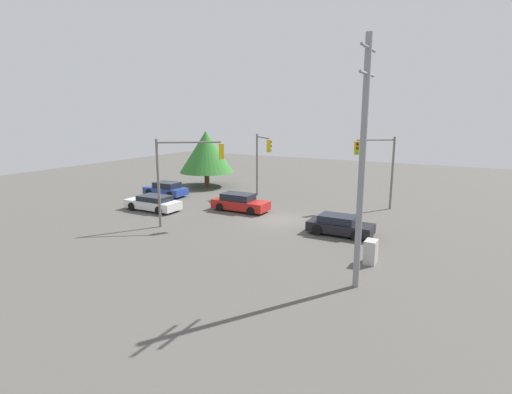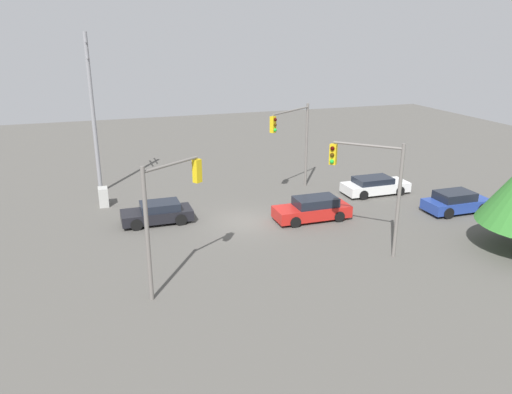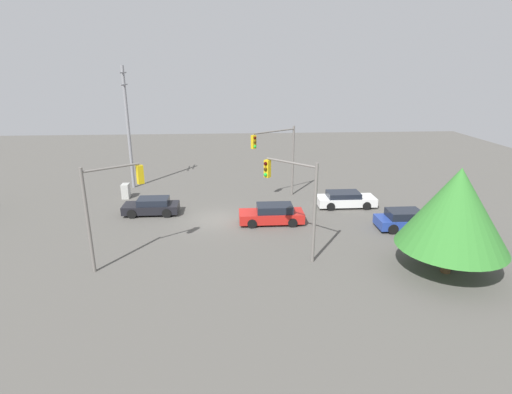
% 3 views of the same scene
% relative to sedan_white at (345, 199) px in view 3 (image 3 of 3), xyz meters
% --- Properties ---
extents(ground_plane, '(80.00, 80.00, 0.00)m').
position_rel_sedan_white_xyz_m(ground_plane, '(-2.23, 10.14, -0.61)').
color(ground_plane, '#54514C').
extents(sedan_white, '(1.97, 4.63, 1.22)m').
position_rel_sedan_white_xyz_m(sedan_white, '(0.00, 0.00, 0.00)').
color(sedan_white, silver).
rests_on(sedan_white, ground_plane).
extents(sedan_red, '(1.90, 4.59, 1.40)m').
position_rel_sedan_white_xyz_m(sedan_red, '(-3.21, 6.23, 0.07)').
color(sedan_red, red).
rests_on(sedan_red, ground_plane).
extents(sedan_blue, '(1.94, 4.10, 1.36)m').
position_rel_sedan_white_xyz_m(sedan_blue, '(-4.84, -2.89, 0.05)').
color(sedan_blue, '#233D93').
rests_on(sedan_blue, ground_plane).
extents(sedan_dark, '(1.87, 4.13, 1.27)m').
position_rel_sedan_white_xyz_m(sedan_dark, '(-0.76, 15.20, 0.02)').
color(sedan_dark, black).
rests_on(sedan_dark, ground_plane).
extents(traffic_signal_main, '(2.79, 3.83, 6.04)m').
position_rel_sedan_white_xyz_m(traffic_signal_main, '(2.35, 5.25, 3.58)').
color(traffic_signal_main, slate).
rests_on(traffic_signal_main, ground_plane).
extents(traffic_signal_cross, '(2.72, 2.76, 5.84)m').
position_rel_sedan_white_xyz_m(traffic_signal_cross, '(-8.27, 5.55, 3.40)').
color(traffic_signal_cross, slate).
rests_on(traffic_signal_cross, ground_plane).
extents(traffic_signal_aux, '(2.10, 2.84, 5.88)m').
position_rel_sedan_white_xyz_m(traffic_signal_aux, '(-8.94, 15.66, 3.40)').
color(traffic_signal_aux, slate).
rests_on(traffic_signal_aux, ground_plane).
extents(utility_pole_tall, '(2.20, 0.28, 10.86)m').
position_rel_sedan_white_xyz_m(utility_pole_tall, '(6.61, 18.22, 5.12)').
color(utility_pole_tall, gray).
rests_on(utility_pole_tall, ground_plane).
extents(electrical_cabinet, '(0.86, 0.60, 1.24)m').
position_rel_sedan_white_xyz_m(electrical_cabinet, '(3.37, 18.13, 0.01)').
color(electrical_cabinet, '#B2B2AD').
rests_on(electrical_cabinet, ground_plane).
extents(tree_right, '(5.71, 5.71, 5.89)m').
position_rel_sedan_white_xyz_m(tree_right, '(-10.99, -2.54, 3.11)').
color(tree_right, brown).
rests_on(tree_right, ground_plane).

